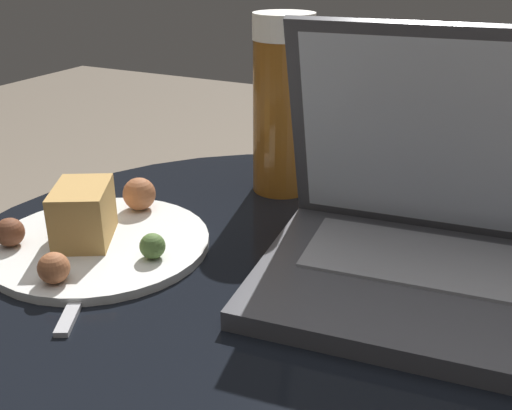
{
  "coord_description": "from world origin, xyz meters",
  "views": [
    {
      "loc": [
        0.19,
        -0.46,
        0.84
      ],
      "look_at": [
        -0.03,
        -0.0,
        0.62
      ],
      "focal_mm": 42.0,
      "sensor_mm": 36.0,
      "label": 1
    }
  ],
  "objects": [
    {
      "name": "table",
      "position": [
        0.0,
        0.0,
        0.4
      ],
      "size": [
        0.73,
        0.73,
        0.55
      ],
      "color": "#515156",
      "rests_on": "ground_plane"
    },
    {
      "name": "laptop",
      "position": [
        0.13,
        0.05,
        0.59
      ],
      "size": [
        0.35,
        0.26,
        0.23
      ],
      "color": "#47474C",
      "rests_on": "table"
    },
    {
      "name": "beer_glass",
      "position": [
        -0.1,
        0.2,
        0.66
      ],
      "size": [
        0.07,
        0.07,
        0.22
      ],
      "color": "brown",
      "rests_on": "table"
    },
    {
      "name": "snack_plate",
      "position": [
        -0.21,
        -0.03,
        0.56
      ],
      "size": [
        0.23,
        0.23,
        0.07
      ],
      "color": "silver",
      "rests_on": "table"
    },
    {
      "name": "fork",
      "position": [
        -0.17,
        -0.08,
        0.55
      ],
      "size": [
        0.1,
        0.17,
        0.0
      ],
      "color": "#B2B2B7",
      "rests_on": "table"
    }
  ]
}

